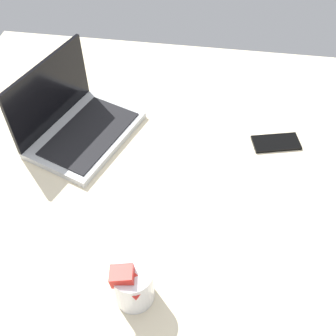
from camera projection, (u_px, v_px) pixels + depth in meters
bed_mattress at (133, 267)px, 107.84cm from camera, size 180.00×140.00×18.00cm
laptop at (76, 123)px, 124.22cm from camera, size 38.99×33.17×23.00cm
snack_cup at (132, 284)px, 89.02cm from camera, size 9.43×9.53×13.24cm
cell_phone at (276, 143)px, 124.40cm from camera, size 10.06×15.25×0.80cm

